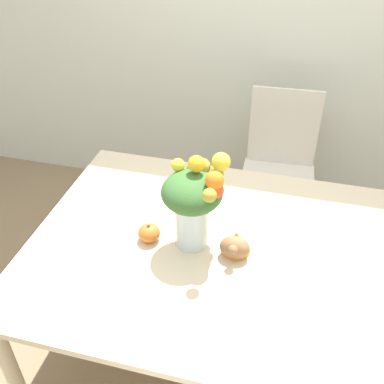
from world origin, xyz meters
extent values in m
plane|color=#8E7556|center=(0.00, 0.00, 0.00)|extent=(12.00, 12.00, 0.00)
cube|color=beige|center=(0.00, 0.00, 0.72)|extent=(1.47, 1.15, 0.03)
cylinder|color=beige|center=(-0.67, -0.51, 0.35)|extent=(0.06, 0.06, 0.71)
cylinder|color=beige|center=(-0.67, 0.51, 0.35)|extent=(0.06, 0.06, 0.71)
cylinder|color=beige|center=(0.67, 0.51, 0.35)|extent=(0.06, 0.06, 0.71)
cylinder|color=silver|center=(-0.09, 0.01, 0.84)|extent=(0.13, 0.13, 0.21)
cylinder|color=silver|center=(-0.09, 0.01, 0.77)|extent=(0.12, 0.12, 0.07)
cylinder|color=#38662D|center=(-0.06, 0.01, 0.87)|extent=(0.01, 0.01, 0.25)
cylinder|color=#38662D|center=(-0.08, 0.03, 0.87)|extent=(0.01, 0.01, 0.25)
cylinder|color=#38662D|center=(-0.11, 0.02, 0.87)|extent=(0.01, 0.00, 0.25)
cylinder|color=#38662D|center=(-0.11, -0.01, 0.87)|extent=(0.01, 0.01, 0.25)
cylinder|color=#38662D|center=(-0.08, -0.02, 0.87)|extent=(0.01, 0.00, 0.25)
ellipsoid|color=#38662D|center=(-0.09, 0.01, 0.99)|extent=(0.23, 0.23, 0.14)
sphere|color=#AD9E33|center=(-0.11, 0.12, 1.01)|extent=(0.06, 0.06, 0.06)
sphere|color=yellow|center=(-0.08, 0.04, 1.09)|extent=(0.06, 0.06, 0.06)
sphere|color=yellow|center=(0.00, 0.10, 1.08)|extent=(0.07, 0.07, 0.07)
sphere|color=#AD9E33|center=(0.00, -0.10, 1.06)|extent=(0.05, 0.05, 0.05)
sphere|color=#D64C23|center=(0.01, -0.02, 1.03)|extent=(0.06, 0.06, 0.06)
sphere|color=#AD9E33|center=(-0.02, 0.11, 1.01)|extent=(0.05, 0.05, 0.05)
sphere|color=yellow|center=(-0.16, 0.07, 1.05)|extent=(0.05, 0.05, 0.05)
sphere|color=orange|center=(0.00, -0.02, 1.07)|extent=(0.07, 0.07, 0.07)
sphere|color=#AD9E33|center=(-0.07, 0.10, 1.04)|extent=(0.07, 0.07, 0.07)
ellipsoid|color=orange|center=(-0.26, -0.02, 0.77)|extent=(0.09, 0.09, 0.07)
cylinder|color=brown|center=(-0.26, -0.02, 0.81)|extent=(0.01, 0.01, 0.02)
ellipsoid|color=#936642|center=(0.09, -0.03, 0.78)|extent=(0.12, 0.09, 0.09)
cone|color=orange|center=(0.09, 0.00, 0.78)|extent=(0.12, 0.12, 0.10)
sphere|color=#936642|center=(0.09, -0.08, 0.81)|extent=(0.04, 0.04, 0.04)
cube|color=silver|center=(0.19, 0.90, 0.46)|extent=(0.44, 0.44, 0.02)
cylinder|color=silver|center=(0.03, 0.72, 0.23)|extent=(0.04, 0.04, 0.45)
cylinder|color=silver|center=(0.37, 0.74, 0.23)|extent=(0.04, 0.04, 0.45)
cylinder|color=silver|center=(0.02, 1.06, 0.23)|extent=(0.04, 0.04, 0.45)
cylinder|color=silver|center=(0.35, 1.08, 0.23)|extent=(0.04, 0.04, 0.45)
cube|color=silver|center=(0.18, 1.10, 0.72)|extent=(0.40, 0.04, 0.48)
camera|label=1|loc=(0.25, -1.28, 1.98)|focal=42.00mm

